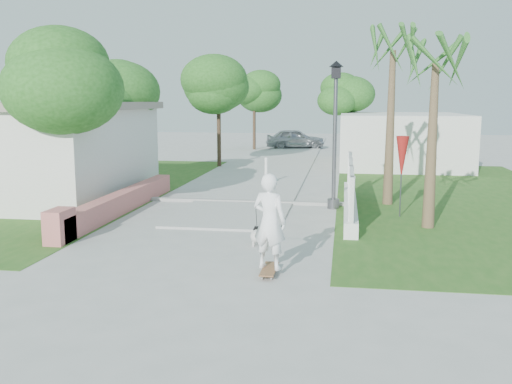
% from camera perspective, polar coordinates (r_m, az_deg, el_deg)
% --- Properties ---
extents(ground, '(90.00, 90.00, 0.00)m').
position_cam_1_polar(ground, '(12.72, -6.06, -5.89)').
color(ground, '#B7B7B2').
rests_on(ground, ground).
extents(path_strip, '(3.20, 36.00, 0.06)m').
position_cam_1_polar(path_strip, '(32.19, 3.09, 3.37)').
color(path_strip, '#B7B7B2').
rests_on(path_strip, ground).
extents(curb, '(6.50, 0.25, 0.10)m').
position_cam_1_polar(curb, '(18.43, -1.29, -0.95)').
color(curb, '#999993').
rests_on(curb, ground).
extents(grass_left, '(8.00, 20.00, 0.01)m').
position_cam_1_polar(grass_left, '(22.56, -18.14, 0.35)').
color(grass_left, '#29591C').
rests_on(grass_left, ground).
extents(grass_right, '(8.00, 20.00, 0.01)m').
position_cam_1_polar(grass_right, '(20.49, 19.41, -0.57)').
color(grass_right, '#29591C').
rests_on(grass_right, ground).
extents(pink_wall, '(0.45, 8.20, 0.80)m').
position_cam_1_polar(pink_wall, '(16.99, -13.80, -1.19)').
color(pink_wall, '#CE696A').
rests_on(pink_wall, ground).
extents(house_left, '(8.40, 7.40, 3.23)m').
position_cam_1_polar(house_left, '(21.14, -23.24, 3.95)').
color(house_left, silver).
rests_on(house_left, ground).
extents(lattice_fence, '(0.35, 7.00, 1.50)m').
position_cam_1_polar(lattice_fence, '(17.09, 9.40, -0.20)').
color(lattice_fence, white).
rests_on(lattice_fence, ground).
extents(building_right, '(6.00, 8.00, 2.60)m').
position_cam_1_polar(building_right, '(30.06, 14.22, 5.12)').
color(building_right, silver).
rests_on(building_right, ground).
extents(street_lamp, '(0.44, 0.44, 4.44)m').
position_cam_1_polar(street_lamp, '(17.38, 7.90, 6.24)').
color(street_lamp, '#59595E').
rests_on(street_lamp, ground).
extents(bollard, '(0.14, 0.14, 1.09)m').
position_cam_1_polar(bollard, '(22.23, 1.02, 2.19)').
color(bollard, white).
rests_on(bollard, ground).
extents(patio_umbrella, '(0.36, 0.36, 2.30)m').
position_cam_1_polar(patio_umbrella, '(16.52, 14.39, 3.31)').
color(patio_umbrella, '#59595E').
rests_on(patio_umbrella, ground).
extents(tree_left_near, '(3.60, 3.60, 5.28)m').
position_cam_1_polar(tree_left_near, '(16.71, -18.84, 10.51)').
color(tree_left_near, '#4C3826').
rests_on(tree_left_near, ground).
extents(tree_left_mid, '(3.20, 3.20, 4.85)m').
position_cam_1_polar(tree_left_mid, '(22.11, -14.47, 9.43)').
color(tree_left_mid, '#4C3826').
rests_on(tree_left_mid, ground).
extents(tree_path_left, '(3.40, 3.40, 5.23)m').
position_cam_1_polar(tree_path_left, '(28.52, -3.74, 10.24)').
color(tree_path_left, '#4C3826').
rests_on(tree_path_left, ground).
extents(tree_path_right, '(3.00, 3.00, 4.79)m').
position_cam_1_polar(tree_path_right, '(31.84, 8.99, 9.45)').
color(tree_path_right, '#4C3826').
rests_on(tree_path_right, ground).
extents(tree_path_far, '(3.20, 3.20, 5.17)m').
position_cam_1_polar(tree_path_far, '(38.31, -0.15, 9.99)').
color(tree_path_far, '#4C3826').
rests_on(tree_path_far, ground).
extents(palm_far, '(1.80, 1.80, 5.30)m').
position_cam_1_polar(palm_far, '(18.45, 13.51, 12.64)').
color(palm_far, brown).
rests_on(palm_far, ground).
extents(palm_near, '(1.80, 1.80, 4.70)m').
position_cam_1_polar(palm_near, '(15.23, 17.50, 11.25)').
color(palm_near, brown).
rests_on(palm_near, ground).
extents(skateboarder, '(0.96, 2.84, 1.95)m').
position_cam_1_polar(skateboarder, '(11.47, 0.62, -2.89)').
color(skateboarder, brown).
rests_on(skateboarder, ground).
extents(dog, '(0.31, 0.62, 0.43)m').
position_cam_1_polar(dog, '(13.10, 0.05, -4.34)').
color(dog, silver).
rests_on(dog, ground).
extents(parked_car, '(4.21, 2.38, 1.35)m').
position_cam_1_polar(parked_car, '(39.11, 3.94, 5.34)').
color(parked_car, '#9B9DA3').
rests_on(parked_car, ground).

